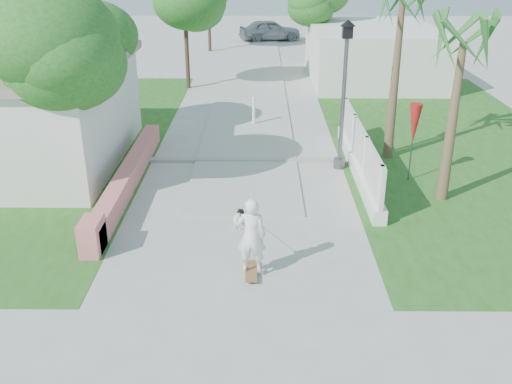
{
  "coord_description": "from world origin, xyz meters",
  "views": [
    {
      "loc": [
        0.46,
        -11.0,
        6.43
      ],
      "look_at": [
        0.36,
        1.1,
        1.1
      ],
      "focal_mm": 40.0,
      "sensor_mm": 36.0,
      "label": 1
    }
  ],
  "objects_px": {
    "bollard": "(254,110)",
    "skateboarder": "(247,229)",
    "street_lamp": "(344,91)",
    "patio_umbrella": "(414,125)",
    "dog": "(239,218)",
    "parked_car": "(270,30)"
  },
  "relations": [
    {
      "from": "bollard",
      "to": "parked_car",
      "type": "distance_m",
      "value": 20.27
    },
    {
      "from": "patio_umbrella",
      "to": "parked_car",
      "type": "relative_size",
      "value": 0.54
    },
    {
      "from": "parked_car",
      "to": "bollard",
      "type": "bearing_deg",
      "value": 162.51
    },
    {
      "from": "patio_umbrella",
      "to": "skateboarder",
      "type": "xyz_separation_m",
      "value": [
        -4.62,
        -4.8,
        -0.83
      ]
    },
    {
      "from": "parked_car",
      "to": "skateboarder",
      "type": "bearing_deg",
      "value": 163.31
    },
    {
      "from": "street_lamp",
      "to": "patio_umbrella",
      "type": "height_order",
      "value": "street_lamp"
    },
    {
      "from": "patio_umbrella",
      "to": "parked_car",
      "type": "xyz_separation_m",
      "value": [
        -3.71,
        25.75,
        -0.96
      ]
    },
    {
      "from": "dog",
      "to": "patio_umbrella",
      "type": "bearing_deg",
      "value": 43.31
    },
    {
      "from": "bollard",
      "to": "dog",
      "type": "xyz_separation_m",
      "value": [
        -0.26,
        -8.52,
        -0.36
      ]
    },
    {
      "from": "street_lamp",
      "to": "parked_car",
      "type": "xyz_separation_m",
      "value": [
        -1.81,
        24.75,
        -1.7
      ]
    },
    {
      "from": "bollard",
      "to": "dog",
      "type": "bearing_deg",
      "value": -91.76
    },
    {
      "from": "street_lamp",
      "to": "bollard",
      "type": "distance_m",
      "value": 5.56
    },
    {
      "from": "bollard",
      "to": "skateboarder",
      "type": "xyz_separation_m",
      "value": [
        -0.02,
        -10.3,
        0.27
      ]
    },
    {
      "from": "street_lamp",
      "to": "bollard",
      "type": "height_order",
      "value": "street_lamp"
    },
    {
      "from": "bollard",
      "to": "parked_car",
      "type": "xyz_separation_m",
      "value": [
        0.89,
        20.25,
        0.15
      ]
    },
    {
      "from": "parked_car",
      "to": "dog",
      "type": "bearing_deg",
      "value": 162.73
    },
    {
      "from": "patio_umbrella",
      "to": "dog",
      "type": "height_order",
      "value": "patio_umbrella"
    },
    {
      "from": "dog",
      "to": "parked_car",
      "type": "height_order",
      "value": "parked_car"
    },
    {
      "from": "street_lamp",
      "to": "skateboarder",
      "type": "bearing_deg",
      "value": -115.14
    },
    {
      "from": "skateboarder",
      "to": "dog",
      "type": "bearing_deg",
      "value": -79.85
    },
    {
      "from": "patio_umbrella",
      "to": "bollard",
      "type": "bearing_deg",
      "value": 129.91
    },
    {
      "from": "patio_umbrella",
      "to": "skateboarder",
      "type": "height_order",
      "value": "patio_umbrella"
    }
  ]
}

